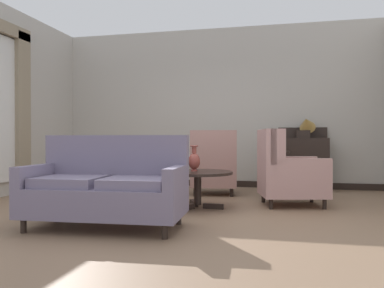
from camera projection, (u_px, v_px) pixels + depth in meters
The scene contains 13 objects.
ground at pixel (180, 213), 4.96m from camera, with size 8.96×8.96×0.00m, color #896B51.
wall_back at pixel (217, 108), 7.83m from camera, with size 6.56×0.08×3.16m, color #BCB7AD.
wall_left at pixel (8, 101), 6.52m from camera, with size 0.08×4.15×3.16m, color #BCB7AD.
baseboard_back at pixel (216, 183), 7.79m from camera, with size 6.40×0.03×0.12m, color black.
coffee_table at pixel (198, 177), 5.30m from camera, with size 0.95×0.95×0.50m.
porcelain_vase at pixel (194, 160), 5.33m from camera, with size 0.16×0.16×0.35m.
settee at pixel (107, 189), 4.13m from camera, with size 1.69×0.89×0.98m.
armchair_beside_settee at pixel (214, 168), 6.62m from camera, with size 0.86×0.89×1.08m.
armchair_foreground_right at pixel (286, 174), 5.50m from camera, with size 1.01×0.91×1.08m.
armchair_back_corner at pixel (129, 175), 5.55m from camera, with size 0.92×0.80×0.99m.
side_table at pixel (274, 170), 6.24m from camera, with size 0.49×0.49×0.75m.
sideboard at pixel (303, 161), 7.19m from camera, with size 0.89×0.42×1.16m.
gramophone at pixel (306, 126), 7.09m from camera, with size 0.36×0.43×0.46m.
Camera 1 is at (1.25, -4.79, 0.92)m, focal length 36.54 mm.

